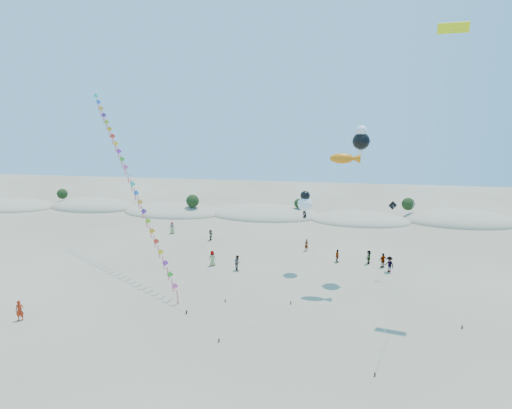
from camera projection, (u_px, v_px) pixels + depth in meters
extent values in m
plane|color=#807358|center=(175.00, 372.00, 29.86)|extent=(160.00, 160.00, 0.00)
ellipsoid|color=gray|center=(8.00, 207.00, 79.62)|extent=(18.00, 9.90, 2.80)
ellipsoid|color=#193714|center=(7.00, 203.00, 79.45)|extent=(14.40, 6.48, 0.72)
ellipsoid|color=gray|center=(93.00, 208.00, 78.96)|extent=(16.00, 8.80, 3.60)
ellipsoid|color=#193714|center=(92.00, 202.00, 78.74)|extent=(12.80, 5.76, 0.64)
ellipsoid|color=gray|center=(173.00, 213.00, 75.22)|extent=(17.60, 9.68, 3.00)
ellipsoid|color=#193714|center=(173.00, 208.00, 75.04)|extent=(14.08, 6.34, 0.70)
ellipsoid|color=gray|center=(264.00, 215.00, 73.51)|extent=(19.00, 10.45, 3.40)
ellipsoid|color=#193714|center=(264.00, 210.00, 73.30)|extent=(15.20, 6.84, 0.76)
ellipsoid|color=gray|center=(359.00, 221.00, 69.76)|extent=(16.40, 9.02, 2.80)
ellipsoid|color=#193714|center=(360.00, 216.00, 69.59)|extent=(13.12, 5.90, 0.66)
ellipsoid|color=gray|center=(460.00, 222.00, 69.11)|extent=(18.00, 9.90, 3.80)
ellipsoid|color=#193714|center=(460.00, 216.00, 68.87)|extent=(14.40, 6.48, 0.72)
sphere|color=black|center=(62.00, 194.00, 79.53)|extent=(1.90, 1.90, 1.90)
sphere|color=black|center=(193.00, 201.00, 72.92)|extent=(2.20, 2.20, 2.20)
sphere|color=black|center=(299.00, 203.00, 72.21)|extent=(1.60, 1.60, 1.60)
sphere|color=black|center=(408.00, 204.00, 70.82)|extent=(2.10, 2.10, 2.10)
cube|color=#3F2D1E|center=(186.00, 312.00, 38.28)|extent=(0.12, 0.12, 0.35)
cylinder|color=silver|center=(133.00, 185.00, 46.81)|extent=(17.74, 19.42, 19.58)
cube|color=#F04B9D|center=(175.00, 286.00, 39.88)|extent=(1.21, 0.47, 1.28)
cube|color=#F0656F|center=(178.00, 297.00, 40.14)|extent=(0.19, 0.45, 1.55)
cube|color=green|center=(170.00, 274.00, 40.58)|extent=(1.21, 0.47, 1.28)
cube|color=#F0656F|center=(173.00, 285.00, 40.84)|extent=(0.19, 0.45, 1.55)
cube|color=purple|center=(165.00, 263.00, 41.28)|extent=(1.21, 0.47, 1.28)
cube|color=#F0656F|center=(168.00, 274.00, 41.54)|extent=(0.19, 0.45, 1.55)
cube|color=yellow|center=(161.00, 252.00, 41.98)|extent=(1.21, 0.47, 1.28)
cube|color=#F0656F|center=(163.00, 262.00, 42.25)|extent=(0.19, 0.45, 1.55)
cube|color=red|center=(156.00, 241.00, 42.68)|extent=(1.21, 0.47, 1.28)
cube|color=#F0656F|center=(159.00, 252.00, 42.95)|extent=(0.19, 0.45, 1.55)
cube|color=orange|center=(152.00, 231.00, 43.38)|extent=(1.21, 0.47, 1.28)
cube|color=#F0656F|center=(155.00, 241.00, 43.65)|extent=(0.19, 0.45, 1.55)
cube|color=#84C317|center=(148.00, 221.00, 44.08)|extent=(1.21, 0.47, 1.28)
cube|color=#F0656F|center=(150.00, 231.00, 44.35)|extent=(0.19, 0.45, 1.55)
cube|color=#4C2491|center=(144.00, 211.00, 44.78)|extent=(1.21, 0.47, 1.28)
cube|color=#F0656F|center=(146.00, 221.00, 45.05)|extent=(0.19, 0.45, 1.55)
cube|color=orange|center=(140.00, 202.00, 45.49)|extent=(1.21, 0.47, 1.28)
cube|color=#F0656F|center=(142.00, 212.00, 45.75)|extent=(0.19, 0.45, 1.55)
cube|color=blue|center=(136.00, 193.00, 46.19)|extent=(1.21, 0.47, 1.28)
cube|color=#F0656F|center=(139.00, 203.00, 46.45)|extent=(0.19, 0.45, 1.55)
cube|color=#1BCDAD|center=(133.00, 184.00, 46.89)|extent=(1.21, 0.47, 1.28)
cube|color=#F0656F|center=(135.00, 194.00, 47.15)|extent=(0.19, 0.45, 1.55)
cube|color=silver|center=(129.00, 175.00, 47.59)|extent=(1.21, 0.47, 1.28)
cube|color=#F0656F|center=(131.00, 185.00, 47.85)|extent=(0.19, 0.45, 1.55)
cube|color=#F04B9D|center=(126.00, 167.00, 48.29)|extent=(1.21, 0.47, 1.28)
cube|color=#F0656F|center=(128.00, 177.00, 48.56)|extent=(0.19, 0.45, 1.55)
cube|color=green|center=(122.00, 159.00, 48.99)|extent=(1.21, 0.47, 1.28)
cube|color=#F0656F|center=(125.00, 169.00, 49.26)|extent=(0.19, 0.45, 1.55)
cube|color=purple|center=(119.00, 151.00, 49.69)|extent=(1.21, 0.47, 1.28)
cube|color=#F0656F|center=(121.00, 161.00, 49.96)|extent=(0.19, 0.45, 1.55)
cube|color=yellow|center=(116.00, 144.00, 50.39)|extent=(1.21, 0.47, 1.28)
cube|color=#F0656F|center=(118.00, 153.00, 50.66)|extent=(0.19, 0.45, 1.55)
cube|color=red|center=(113.00, 136.00, 51.09)|extent=(1.21, 0.47, 1.28)
cube|color=#F0656F|center=(115.00, 145.00, 51.36)|extent=(0.19, 0.45, 1.55)
cube|color=orange|center=(110.00, 129.00, 51.80)|extent=(1.21, 0.47, 1.28)
cube|color=#F0656F|center=(112.00, 138.00, 52.06)|extent=(0.19, 0.45, 1.55)
cube|color=#84C317|center=(107.00, 122.00, 52.50)|extent=(1.21, 0.47, 1.28)
cube|color=#F0656F|center=(109.00, 131.00, 52.76)|extent=(0.19, 0.45, 1.55)
cube|color=#4C2491|center=(104.00, 115.00, 53.20)|extent=(1.21, 0.47, 1.28)
cube|color=#F0656F|center=(106.00, 124.00, 53.46)|extent=(0.19, 0.45, 1.55)
cube|color=orange|center=(101.00, 108.00, 53.90)|extent=(1.21, 0.47, 1.28)
cube|color=#F0656F|center=(103.00, 117.00, 54.17)|extent=(0.19, 0.45, 1.55)
cube|color=blue|center=(98.00, 102.00, 54.60)|extent=(1.21, 0.47, 1.28)
cube|color=#F0656F|center=(101.00, 111.00, 54.87)|extent=(0.19, 0.45, 1.55)
cube|color=#1BCDAD|center=(96.00, 96.00, 55.30)|extent=(1.21, 0.47, 1.28)
cube|color=#F0656F|center=(98.00, 104.00, 55.57)|extent=(0.19, 0.45, 1.55)
cube|color=#3F2D1E|center=(219.00, 340.00, 33.69)|extent=(0.10, 0.10, 0.30)
cylinder|color=silver|center=(287.00, 241.00, 37.51)|extent=(9.47, 12.41, 13.29)
ellipsoid|color=orange|center=(342.00, 158.00, 41.30)|extent=(2.30, 1.01, 1.01)
cone|color=orange|center=(355.00, 159.00, 41.11)|extent=(0.92, 0.92, 0.92)
cube|color=#3F2D1E|center=(225.00, 301.00, 40.59)|extent=(0.10, 0.10, 0.30)
cylinder|color=silver|center=(268.00, 250.00, 43.81)|extent=(6.98, 9.50, 7.73)
sphere|color=white|center=(305.00, 204.00, 47.00)|extent=(1.58, 1.58, 1.58)
sphere|color=black|center=(305.00, 196.00, 46.79)|extent=(1.06, 1.06, 1.06)
cube|color=black|center=(305.00, 214.00, 47.27)|extent=(0.35, 0.18, 0.80)
cube|color=#3F2D1E|center=(291.00, 303.00, 40.18)|extent=(0.10, 0.10, 0.30)
cylinder|color=silver|center=(328.00, 219.00, 42.14)|extent=(6.40, 8.40, 14.69)
sphere|color=black|center=(361.00, 141.00, 44.06)|extent=(1.76, 1.76, 1.76)
sphere|color=white|center=(362.00, 131.00, 43.83)|extent=(1.15, 1.15, 1.15)
cube|color=white|center=(360.00, 154.00, 44.35)|extent=(0.35, 0.18, 0.80)
cube|color=white|center=(354.00, 141.00, 44.17)|extent=(0.60, 0.15, 0.25)
cube|color=white|center=(368.00, 141.00, 43.96)|extent=(0.60, 0.15, 0.25)
cube|color=#3F2D1E|center=(375.00, 374.00, 29.40)|extent=(0.10, 0.10, 0.30)
cylinder|color=silver|center=(417.00, 187.00, 32.30)|extent=(6.25, 12.59, 24.49)
cube|color=#F5ED0C|center=(453.00, 28.00, 35.16)|extent=(2.50, 1.02, 0.88)
cube|color=black|center=(453.00, 28.00, 35.18)|extent=(2.41, 0.61, 0.19)
cube|color=#3F2D1E|center=(462.00, 327.00, 35.73)|extent=(0.10, 0.10, 0.30)
cylinder|color=silver|center=(423.00, 260.00, 40.62)|extent=(4.49, 11.24, 7.92)
cube|color=black|center=(393.00, 205.00, 45.48)|extent=(0.95, 0.28, 0.98)
imported|color=#AF250E|center=(20.00, 311.00, 36.99)|extent=(0.77, 0.64, 1.82)
imported|color=slate|center=(237.00, 263.00, 48.40)|extent=(1.04, 1.09, 1.77)
imported|color=slate|center=(212.00, 258.00, 49.83)|extent=(1.05, 0.97, 1.80)
imported|color=slate|center=(306.00, 245.00, 54.95)|extent=(0.68, 0.60, 1.55)
imported|color=slate|center=(337.00, 256.00, 50.91)|extent=(0.62, 1.00, 1.59)
imported|color=slate|center=(369.00, 257.00, 50.48)|extent=(0.93, 1.60, 1.64)
imported|color=slate|center=(172.00, 228.00, 62.52)|extent=(0.98, 0.81, 1.72)
imported|color=slate|center=(383.00, 260.00, 49.27)|extent=(1.09, 0.86, 1.73)
imported|color=slate|center=(389.00, 264.00, 47.85)|extent=(1.29, 1.34, 1.83)
imported|color=slate|center=(211.00, 235.00, 59.40)|extent=(0.46, 1.40, 1.50)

